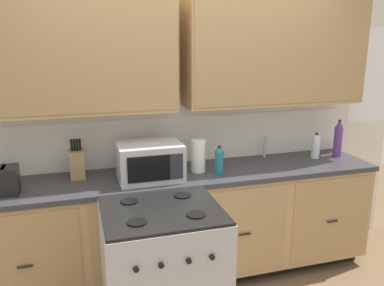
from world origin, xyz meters
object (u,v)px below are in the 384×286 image
(stove_range, at_px, (163,274))
(knife_block, at_px, (77,163))
(bottle_teal, at_px, (219,160))
(microwave, at_px, (150,161))
(bottle_clear, at_px, (316,146))
(bottle_violet, at_px, (338,139))
(paper_towel_roll, at_px, (198,156))

(stove_range, distance_m, knife_block, 1.07)
(knife_block, distance_m, bottle_teal, 1.10)
(microwave, distance_m, bottle_teal, 0.55)
(bottle_clear, bearing_deg, knife_block, 178.50)
(microwave, bearing_deg, bottle_violet, 3.91)
(stove_range, height_order, bottle_violet, bottle_violet)
(bottle_teal, distance_m, bottle_clear, 0.99)
(stove_range, relative_size, paper_towel_roll, 3.65)
(bottle_teal, bearing_deg, stove_range, -137.24)
(stove_range, xyz_separation_m, bottle_violet, (1.79, 0.69, 0.63))
(bottle_clear, bearing_deg, microwave, -175.29)
(knife_block, xyz_separation_m, bottle_clear, (2.06, -0.05, -0.00))
(stove_range, xyz_separation_m, bottle_teal, (0.59, 0.54, 0.58))
(bottle_teal, relative_size, bottle_violet, 0.67)
(bottle_violet, bearing_deg, microwave, -176.09)
(stove_range, distance_m, bottle_clear, 1.81)
(stove_range, relative_size, bottle_violet, 2.82)
(knife_block, bearing_deg, microwave, -18.81)
(bottle_violet, bearing_deg, knife_block, 178.49)
(knife_block, relative_size, bottle_violet, 0.92)
(bottle_violet, bearing_deg, bottle_teal, -173.02)
(stove_range, bearing_deg, knife_block, 123.41)
(microwave, height_order, bottle_clear, microwave)
(knife_block, xyz_separation_m, paper_towel_roll, (0.94, -0.12, 0.01))
(knife_block, relative_size, bottle_teal, 1.38)
(stove_range, relative_size, bottle_teal, 4.22)
(paper_towel_roll, bearing_deg, bottle_clear, 3.26)
(paper_towel_roll, height_order, bottle_violet, bottle_violet)
(microwave, distance_m, knife_block, 0.56)
(microwave, bearing_deg, stove_range, -93.52)
(microwave, height_order, knife_block, knife_block)
(paper_towel_roll, bearing_deg, bottle_violet, 2.45)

